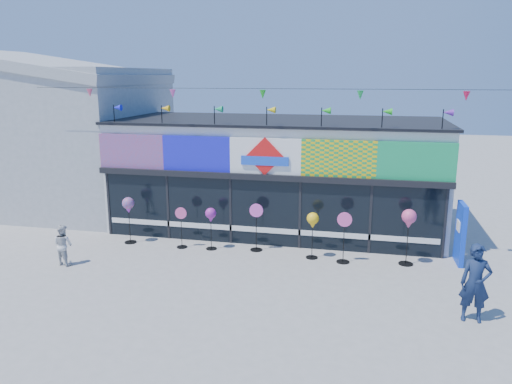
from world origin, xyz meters
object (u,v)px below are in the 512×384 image
(spinner_3, at_px, (256,226))
(spinner_6, at_px, (409,221))
(blue_sign, at_px, (460,233))
(spinner_2, at_px, (211,216))
(spinner_0, at_px, (128,207))
(adult_man, at_px, (475,283))
(spinner_1, at_px, (181,226))
(spinner_4, at_px, (313,222))
(spinner_5, at_px, (344,236))
(child, at_px, (63,245))

(spinner_3, relative_size, spinner_6, 0.91)
(blue_sign, bearing_deg, spinner_2, -178.19)
(spinner_0, xyz_separation_m, spinner_6, (9.27, -0.04, 0.11))
(spinner_0, height_order, adult_man, adult_man)
(spinner_1, distance_m, spinner_3, 2.55)
(spinner_2, relative_size, spinner_3, 0.89)
(spinner_1, bearing_deg, spinner_6, 0.25)
(spinner_4, height_order, spinner_5, spinner_5)
(spinner_4, bearing_deg, child, -163.32)
(spinner_2, relative_size, adult_man, 0.75)
(spinner_4, distance_m, child, 7.76)
(blue_sign, xyz_separation_m, spinner_3, (-6.39, -0.25, -0.11))
(spinner_1, xyz_separation_m, adult_man, (8.61, -3.41, 0.21))
(spinner_6, bearing_deg, spinner_2, 179.72)
(spinner_1, height_order, spinner_5, spinner_5)
(spinner_6, relative_size, child, 1.39)
(blue_sign, distance_m, spinner_1, 8.94)
(spinner_1, bearing_deg, spinner_0, 177.76)
(blue_sign, distance_m, adult_man, 3.94)
(spinner_2, relative_size, spinner_6, 0.81)
(blue_sign, bearing_deg, spinner_3, -179.27)
(spinner_2, bearing_deg, adult_man, -24.57)
(blue_sign, height_order, adult_man, blue_sign)
(spinner_6, xyz_separation_m, adult_man, (1.29, -3.44, -0.46))
(adult_man, bearing_deg, child, 176.57)
(spinner_4, xyz_separation_m, adult_man, (4.19, -3.36, -0.25))
(spinner_0, height_order, spinner_4, spinner_0)
(blue_sign, xyz_separation_m, spinner_2, (-7.89, -0.46, 0.18))
(spinner_3, xyz_separation_m, adult_man, (6.08, -3.68, 0.10))
(spinner_1, relative_size, child, 1.11)
(spinner_2, bearing_deg, spinner_0, 179.74)
(spinner_3, bearing_deg, spinner_6, -2.85)
(spinner_0, height_order, child, spinner_0)
(spinner_1, bearing_deg, spinner_2, 3.47)
(adult_man, bearing_deg, blue_sign, 87.72)
(spinner_0, relative_size, adult_man, 0.86)
(spinner_0, relative_size, child, 1.29)
(spinner_4, bearing_deg, spinner_5, -9.85)
(spinner_6, bearing_deg, spinner_0, 179.73)
(spinner_0, distance_m, spinner_4, 6.37)
(adult_man, bearing_deg, spinner_1, 160.61)
(spinner_0, height_order, spinner_2, spinner_0)
(blue_sign, bearing_deg, spinner_1, -178.17)
(spinner_0, xyz_separation_m, spinner_3, (4.47, 0.19, -0.46))
(spinner_3, height_order, adult_man, adult_man)
(spinner_4, height_order, spinner_6, spinner_6)
(spinner_0, relative_size, spinner_4, 1.08)
(blue_sign, height_order, spinner_0, blue_sign)
(blue_sign, relative_size, spinner_6, 1.08)
(spinner_3, relative_size, spinner_4, 1.07)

